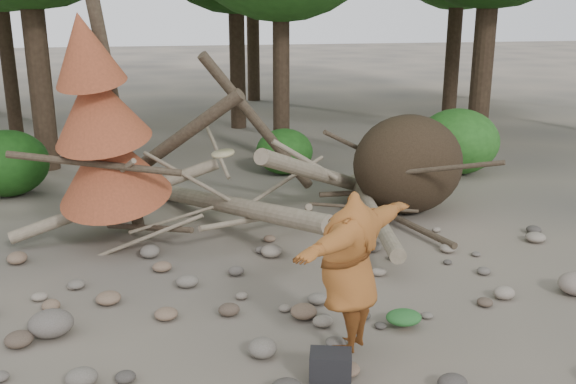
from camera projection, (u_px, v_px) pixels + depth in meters
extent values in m
plane|color=#514C44|center=(342.00, 323.00, 8.45)|extent=(120.00, 120.00, 0.00)
ellipsoid|color=#332619|center=(408.00, 164.00, 12.72)|extent=(2.20, 1.87, 1.98)
cylinder|color=gray|center=(232.00, 205.00, 11.58)|extent=(2.61, 5.11, 1.08)
cylinder|color=gray|center=(321.00, 175.00, 12.30)|extent=(3.18, 3.71, 1.90)
cylinder|color=brown|center=(161.00, 152.00, 11.95)|extent=(3.08, 1.91, 2.49)
cylinder|color=gray|center=(372.00, 210.00, 11.96)|extent=(1.13, 4.98, 0.43)
cylinder|color=brown|center=(259.00, 125.00, 12.40)|extent=(2.39, 1.03, 2.89)
cylinder|color=gray|center=(118.00, 199.00, 11.43)|extent=(3.71, 0.86, 1.20)
cylinder|color=#4C3F30|center=(148.00, 228.00, 11.17)|extent=(1.52, 1.70, 0.49)
cylinder|color=gray|center=(289.00, 179.00, 12.40)|extent=(1.57, 0.85, 0.69)
cylinder|color=#4C3F30|center=(360.00, 149.00, 13.07)|extent=(1.92, 1.25, 1.10)
cylinder|color=gray|center=(216.00, 149.00, 11.74)|extent=(0.37, 1.42, 0.85)
cylinder|color=#4C3F30|center=(408.00, 223.00, 11.85)|extent=(0.79, 2.54, 0.12)
cylinder|color=gray|center=(248.00, 220.00, 11.08)|extent=(1.78, 1.11, 0.29)
cylinder|color=#4C3F30|center=(117.00, 118.00, 10.84)|extent=(0.67, 1.13, 4.35)
cone|color=brown|center=(109.00, 163.00, 10.71)|extent=(2.06, 2.13, 1.86)
cone|color=brown|center=(97.00, 105.00, 10.22)|extent=(1.71, 1.78, 1.65)
cone|color=brown|center=(85.00, 48.00, 9.77)|extent=(1.23, 1.30, 1.41)
cylinder|color=#38281C|center=(281.00, 24.00, 16.29)|extent=(0.44, 0.44, 7.14)
cylinder|color=#38281C|center=(2.00, 14.00, 18.81)|extent=(0.42, 0.42, 7.56)
cylinder|color=#38281C|center=(456.00, 4.00, 21.83)|extent=(0.50, 0.50, 8.12)
cylinder|color=#38281C|center=(456.00, 7.00, 28.28)|extent=(0.46, 0.46, 7.84)
ellipsoid|color=#194813|center=(6.00, 163.00, 13.94)|extent=(1.80, 1.80, 1.44)
ellipsoid|color=#225B1A|center=(284.00, 151.00, 15.78)|extent=(1.40, 1.40, 1.12)
ellipsoid|color=#2B6C21|center=(458.00, 141.00, 15.78)|extent=(2.00, 2.00, 1.60)
imported|color=brown|center=(350.00, 271.00, 7.46)|extent=(2.22, 2.09, 1.95)
cylinder|color=#94865E|center=(223.00, 153.00, 6.89)|extent=(0.25, 0.25, 0.08)
cube|color=black|center=(330.00, 370.00, 7.10)|extent=(0.53, 0.43, 0.31)
ellipsoid|color=#266028|center=(404.00, 321.00, 8.33)|extent=(0.47, 0.39, 0.18)
ellipsoid|color=#B05A1E|center=(405.00, 325.00, 8.30)|extent=(0.26, 0.22, 0.10)
ellipsoid|color=#625A53|center=(51.00, 323.00, 8.10)|extent=(0.56, 0.51, 0.34)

